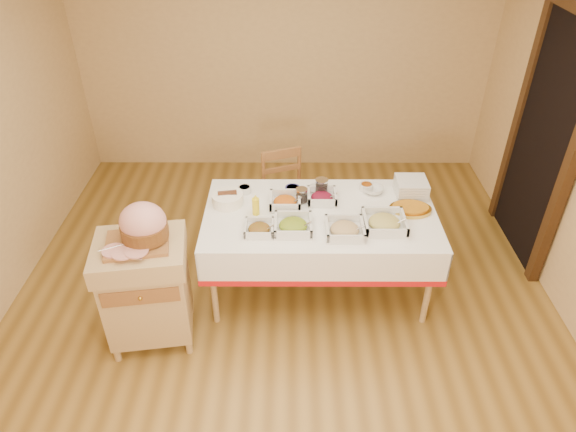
# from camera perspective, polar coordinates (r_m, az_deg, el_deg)

# --- Properties ---
(room_shell) EXTENTS (5.00, 5.00, 5.00)m
(room_shell) POSITION_cam_1_polar(r_m,az_deg,el_deg) (3.48, -0.78, 4.95)
(room_shell) COLOR olive
(room_shell) RESTS_ON ground
(doorway) EXTENTS (0.09, 1.10, 2.20)m
(doorway) POSITION_cam_1_polar(r_m,az_deg,el_deg) (4.86, 26.65, 7.74)
(doorway) COLOR black
(doorway) RESTS_ON ground
(dining_table) EXTENTS (1.82, 1.02, 0.76)m
(dining_table) POSITION_cam_1_polar(r_m,az_deg,el_deg) (4.12, 3.53, -1.49)
(dining_table) COLOR tan
(dining_table) RESTS_ON ground
(butcher_cart) EXTENTS (0.69, 0.60, 0.88)m
(butcher_cart) POSITION_cam_1_polar(r_m,az_deg,el_deg) (3.87, -15.47, -7.55)
(butcher_cart) COLOR tan
(butcher_cart) RESTS_ON ground
(dining_chair) EXTENTS (0.51, 0.50, 0.90)m
(dining_chair) POSITION_cam_1_polar(r_m,az_deg,el_deg) (4.74, -0.19, 1.99)
(dining_chair) COLOR brown
(dining_chair) RESTS_ON ground
(ham_on_board) EXTENTS (0.45, 0.43, 0.30)m
(ham_on_board) POSITION_cam_1_polar(r_m,az_deg,el_deg) (3.57, -15.88, -1.14)
(ham_on_board) COLOR brown
(ham_on_board) RESTS_ON butcher_cart
(serving_dish_a) EXTENTS (0.22, 0.22, 0.09)m
(serving_dish_a) POSITION_cam_1_polar(r_m,az_deg,el_deg) (3.80, -3.22, -1.38)
(serving_dish_a) COLOR silver
(serving_dish_a) RESTS_ON dining_table
(serving_dish_b) EXTENTS (0.28, 0.28, 0.11)m
(serving_dish_b) POSITION_cam_1_polar(r_m,az_deg,el_deg) (3.81, 0.58, -1.03)
(serving_dish_b) COLOR silver
(serving_dish_b) RESTS_ON dining_table
(serving_dish_c) EXTENTS (0.28, 0.28, 0.11)m
(serving_dish_c) POSITION_cam_1_polar(r_m,az_deg,el_deg) (3.80, 6.33, -1.46)
(serving_dish_c) COLOR silver
(serving_dish_c) RESTS_ON dining_table
(serving_dish_d) EXTENTS (0.31, 0.31, 0.12)m
(serving_dish_d) POSITION_cam_1_polar(r_m,az_deg,el_deg) (3.91, 10.67, -0.69)
(serving_dish_d) COLOR silver
(serving_dish_d) RESTS_ON dining_table
(serving_dish_e) EXTENTS (0.26, 0.24, 0.12)m
(serving_dish_e) POSITION_cam_1_polar(r_m,az_deg,el_deg) (4.09, -0.32, 1.66)
(serving_dish_e) COLOR silver
(serving_dish_e) RESTS_ON dining_table
(serving_dish_f) EXTENTS (0.24, 0.23, 0.11)m
(serving_dish_f) POSITION_cam_1_polar(r_m,az_deg,el_deg) (4.15, 3.79, 2.14)
(serving_dish_f) COLOR silver
(serving_dish_f) RESTS_ON dining_table
(small_bowl_left) EXTENTS (0.11, 0.11, 0.05)m
(small_bowl_left) POSITION_cam_1_polar(r_m,az_deg,el_deg) (4.27, -4.85, 3.00)
(small_bowl_left) COLOR silver
(small_bowl_left) RESTS_ON dining_table
(small_bowl_mid) EXTENTS (0.12, 0.12, 0.05)m
(small_bowl_mid) POSITION_cam_1_polar(r_m,az_deg,el_deg) (4.25, 0.51, 2.97)
(small_bowl_mid) COLOR navy
(small_bowl_mid) RESTS_ON dining_table
(small_bowl_right) EXTENTS (0.11, 0.11, 0.06)m
(small_bowl_right) POSITION_cam_1_polar(r_m,az_deg,el_deg) (4.33, 8.69, 3.25)
(small_bowl_right) COLOR silver
(small_bowl_right) RESTS_ON dining_table
(bowl_white_imported) EXTENTS (0.20, 0.20, 0.04)m
(bowl_white_imported) POSITION_cam_1_polar(r_m,az_deg,el_deg) (4.27, 3.39, 2.95)
(bowl_white_imported) COLOR silver
(bowl_white_imported) RESTS_ON dining_table
(bowl_small_imported) EXTENTS (0.20, 0.20, 0.05)m
(bowl_small_imported) POSITION_cam_1_polar(r_m,az_deg,el_deg) (4.31, 9.42, 2.91)
(bowl_small_imported) COLOR silver
(bowl_small_imported) RESTS_ON dining_table
(preserve_jar_left) EXTENTS (0.09, 0.09, 0.12)m
(preserve_jar_left) POSITION_cam_1_polar(r_m,az_deg,el_deg) (4.12, 1.52, 2.25)
(preserve_jar_left) COLOR silver
(preserve_jar_left) RESTS_ON dining_table
(preserve_jar_right) EXTENTS (0.11, 0.11, 0.14)m
(preserve_jar_right) POSITION_cam_1_polar(r_m,az_deg,el_deg) (4.22, 3.74, 3.18)
(preserve_jar_right) COLOR silver
(preserve_jar_right) RESTS_ON dining_table
(mustard_bottle) EXTENTS (0.06, 0.06, 0.18)m
(mustard_bottle) POSITION_cam_1_polar(r_m,az_deg,el_deg) (3.96, -3.61, 1.16)
(mustard_bottle) COLOR yellow
(mustard_bottle) RESTS_ON dining_table
(bread_basket) EXTENTS (0.25, 0.25, 0.11)m
(bread_basket) POSITION_cam_1_polar(r_m,az_deg,el_deg) (4.12, -6.72, 1.90)
(bread_basket) COLOR white
(bread_basket) RESTS_ON dining_table
(plate_stack) EXTENTS (0.25, 0.25, 0.14)m
(plate_stack) POSITION_cam_1_polar(r_m,az_deg,el_deg) (4.32, 13.52, 3.12)
(plate_stack) COLOR silver
(plate_stack) RESTS_ON dining_table
(brass_platter) EXTENTS (0.33, 0.24, 0.04)m
(brass_platter) POSITION_cam_1_polar(r_m,az_deg,el_deg) (4.14, 13.44, 0.79)
(brass_platter) COLOR gold
(brass_platter) RESTS_ON dining_table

